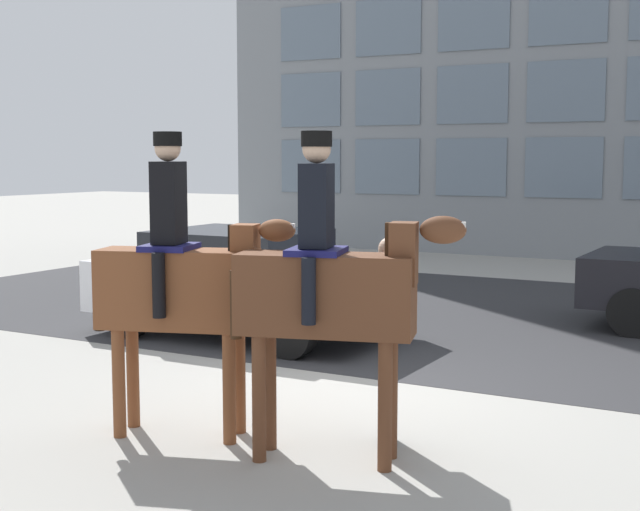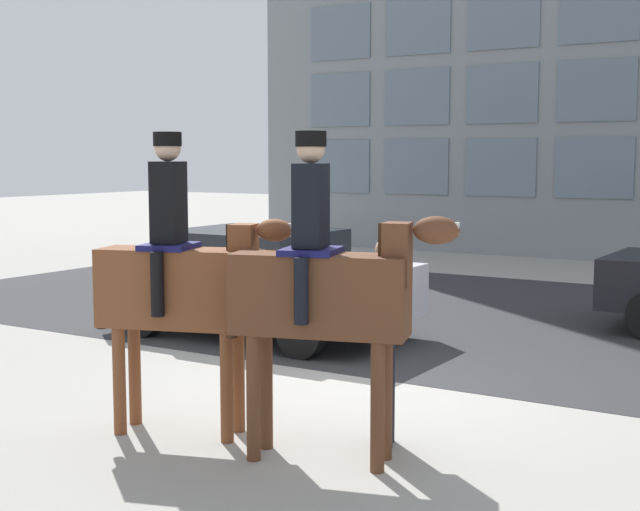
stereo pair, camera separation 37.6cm
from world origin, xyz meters
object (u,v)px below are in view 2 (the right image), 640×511
at_px(mounted_horse_companion, 324,287).
at_px(pedestrian_bystander, 385,323).
at_px(mounted_horse_lead, 180,280).
at_px(street_car_near_lane, 259,280).

xyz_separation_m(mounted_horse_companion, pedestrian_bystander, (0.23, 0.59, -0.35)).
xyz_separation_m(mounted_horse_lead, mounted_horse_companion, (1.41, 0.04, 0.04)).
bearing_deg(mounted_horse_companion, mounted_horse_lead, 165.60).
bearing_deg(pedestrian_bystander, mounted_horse_lead, -0.25).
relative_size(mounted_horse_companion, pedestrian_bystander, 1.49).
height_order(mounted_horse_companion, pedestrian_bystander, mounted_horse_companion).
relative_size(mounted_horse_lead, mounted_horse_companion, 1.00).
distance_m(mounted_horse_companion, street_car_near_lane, 5.15).
height_order(mounted_horse_lead, street_car_near_lane, mounted_horse_lead).
bearing_deg(mounted_horse_companion, pedestrian_bystander, 52.34).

